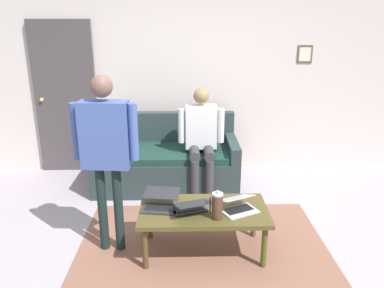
{
  "coord_description": "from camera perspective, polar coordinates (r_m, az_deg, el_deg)",
  "views": [
    {
      "loc": [
        0.02,
        2.94,
        2.02
      ],
      "look_at": [
        -0.06,
        -0.8,
        0.8
      ],
      "focal_mm": 35.19,
      "sensor_mm": 36.0,
      "label": 1
    }
  ],
  "objects": [
    {
      "name": "laptop_left",
      "position": [
        3.34,
        -0.3,
        -9.45
      ],
      "size": [
        0.4,
        0.42,
        0.14
      ],
      "color": "#28282D",
      "rests_on": "coffee_table"
    },
    {
      "name": "ground_plane",
      "position": [
        3.57,
        -0.67,
        -16.42
      ],
      "size": [
        7.68,
        7.68,
        0.0
      ],
      "primitive_type": "plane",
      "color": "#A99DA5"
    },
    {
      "name": "interior_door",
      "position": [
        5.39,
        -18.59,
        6.51
      ],
      "size": [
        0.82,
        0.09,
        2.05
      ],
      "color": "#484143",
      "rests_on": "ground_plane"
    },
    {
      "name": "person_standing",
      "position": [
        3.28,
        -12.97,
        0.13
      ],
      "size": [
        0.57,
        0.21,
        1.61
      ],
      "color": "black",
      "rests_on": "ground_plane"
    },
    {
      "name": "couch",
      "position": [
        4.84,
        -3.85,
        -2.68
      ],
      "size": [
        1.77,
        0.87,
        0.88
      ],
      "color": "#293739",
      "rests_on": "ground_plane"
    },
    {
      "name": "french_press",
      "position": [
        3.19,
        3.86,
        -9.33
      ],
      "size": [
        0.11,
        0.09,
        0.26
      ],
      "color": "#4C3323",
      "rests_on": "coffee_table"
    },
    {
      "name": "back_wall",
      "position": [
        5.18,
        -0.99,
        10.67
      ],
      "size": [
        7.04,
        0.11,
        2.7
      ],
      "color": "beige",
      "rests_on": "ground_plane"
    },
    {
      "name": "person_seated",
      "position": [
        4.49,
        1.42,
        1.36
      ],
      "size": [
        0.55,
        0.51,
        1.28
      ],
      "color": "#37363B",
      "rests_on": "ground_plane"
    },
    {
      "name": "laptop_right",
      "position": [
        3.41,
        -4.78,
        -8.91
      ],
      "size": [
        0.36,
        0.35,
        0.13
      ],
      "color": "#28282D",
      "rests_on": "coffee_table"
    },
    {
      "name": "laptop_center",
      "position": [
        3.38,
        7.01,
        -9.35
      ],
      "size": [
        0.38,
        0.36,
        0.14
      ],
      "color": "silver",
      "rests_on": "coffee_table"
    },
    {
      "name": "coffee_table",
      "position": [
        3.42,
        1.76,
        -10.51
      ],
      "size": [
        1.14,
        0.61,
        0.43
      ],
      "color": "#4E4520",
      "rests_on": "ground_plane"
    },
    {
      "name": "area_rug",
      "position": [
        3.53,
        1.79,
        -16.74
      ],
      "size": [
        2.32,
        2.01,
        0.01
      ],
      "primitive_type": "cube",
      "color": "#875847",
      "rests_on": "ground_plane"
    }
  ]
}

